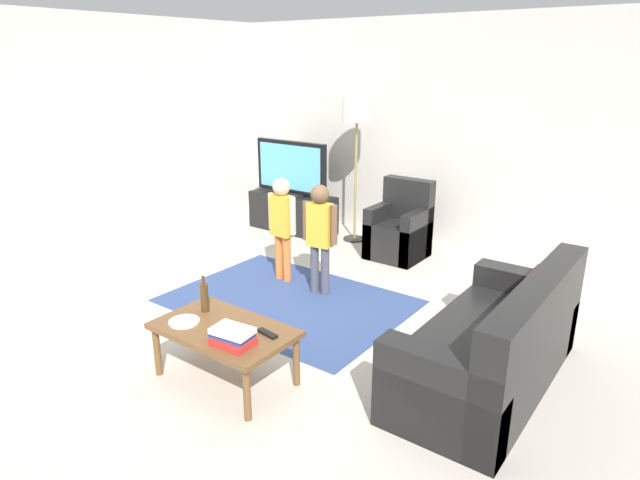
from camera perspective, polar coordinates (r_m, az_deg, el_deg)
The scene contains 16 objects.
ground at distance 4.79m, azimuth -4.33°, elevation -9.24°, with size 7.80×7.80×0.00m, color beige.
wall_back at distance 6.85m, azimuth 12.26°, elevation 10.71°, with size 6.00×0.12×2.70m, color silver.
wall_left at distance 6.68m, azimuth -24.83°, elevation 9.27°, with size 0.12×6.00×2.70m, color silver.
area_rug at distance 5.30m, azimuth -3.30°, elevation -6.34°, with size 2.20×1.60×0.01m, color #33477A.
tv_stand at distance 7.37m, azimuth -2.85°, elevation 2.86°, with size 1.20×0.44×0.50m.
tv at distance 7.22m, azimuth -3.03°, elevation 7.44°, with size 1.10×0.28×0.71m.
couch at distance 4.08m, azimuth 18.17°, elevation -10.79°, with size 0.80×1.80×0.86m.
armchair at distance 6.44m, azimuth 8.37°, elevation 0.87°, with size 0.60×0.60×0.90m.
floor_lamp at distance 6.73m, azimuth 3.86°, elevation 12.63°, with size 0.36×0.36×1.78m.
child_near_tv at distance 5.58m, azimuth -3.98°, elevation 2.08°, with size 0.36×0.18×1.09m.
child_center at distance 5.23m, azimuth -0.01°, elevation 1.08°, with size 0.37×0.18×1.10m.
coffee_table at distance 3.98m, azimuth -9.95°, elevation -9.56°, with size 1.00×0.60×0.42m.
book_stack at distance 3.70m, azimuth -9.10°, elevation -9.85°, with size 0.31×0.22×0.12m.
bottle at distance 4.17m, azimuth -11.96°, elevation -5.81°, with size 0.06×0.06×0.28m.
tv_remote at distance 3.81m, azimuth -5.51°, elevation -9.66°, with size 0.17×0.05×0.02m, color black.
plate at distance 4.07m, azimuth -13.98°, elevation -8.25°, with size 0.22×0.22×0.02m.
Camera 1 is at (2.80, -3.19, 2.22)m, focal length 30.71 mm.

